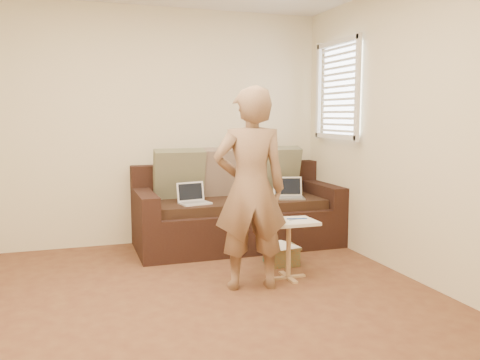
{
  "coord_description": "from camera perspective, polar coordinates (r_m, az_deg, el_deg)",
  "views": [
    {
      "loc": [
        -0.8,
        -3.38,
        1.43
      ],
      "look_at": [
        0.8,
        1.4,
        0.78
      ],
      "focal_mm": 37.74,
      "sensor_mm": 36.0,
      "label": 1
    }
  ],
  "objects": [
    {
      "name": "window_blinds",
      "position": [
        5.61,
        11.06,
        9.97
      ],
      "size": [
        0.12,
        0.88,
        1.08
      ],
      "primitive_type": null,
      "color": "white",
      "rests_on": "wall_right"
    },
    {
      "name": "pillow_right",
      "position": [
        5.88,
        4.1,
        1.09
      ],
      "size": [
        0.55,
        0.28,
        0.57
      ],
      "primitive_type": null,
      "rotation": [
        0.26,
        0.0,
        0.0
      ],
      "color": "#6A6C4F",
      "rests_on": "sofa"
    },
    {
      "name": "person",
      "position": [
        4.11,
        1.19,
        -1.0
      ],
      "size": [
        0.66,
        0.5,
        1.67
      ],
      "primitive_type": "imported",
      "rotation": [
        0.0,
        0.0,
        2.99
      ],
      "color": "brown",
      "rests_on": "ground"
    },
    {
      "name": "striped_box",
      "position": [
        4.93,
        4.69,
        -8.39
      ],
      "size": [
        0.3,
        0.3,
        0.19
      ],
      "primitive_type": null,
      "color": "#BE4C1C",
      "rests_on": "ground"
    },
    {
      "name": "paper_on_table",
      "position": [
        4.46,
        6.25,
        -4.48
      ],
      "size": [
        0.25,
        0.33,
        0.0
      ],
      "primitive_type": null,
      "rotation": [
        0.0,
        0.0,
        -0.14
      ],
      "color": "white",
      "rests_on": "side_table"
    },
    {
      "name": "pillow_mid",
      "position": [
        5.69,
        -1.51,
        0.88
      ],
      "size": [
        0.55,
        0.27,
        0.57
      ],
      "primitive_type": null,
      "rotation": [
        0.24,
        0.0,
        0.0
      ],
      "color": "#775E55",
      "rests_on": "sofa"
    },
    {
      "name": "pillow_left",
      "position": [
        5.53,
        -6.9,
        0.65
      ],
      "size": [
        0.55,
        0.29,
        0.57
      ],
      "primitive_type": null,
      "rotation": [
        0.28,
        0.0,
        0.0
      ],
      "color": "#6A6C4F",
      "rests_on": "sofa"
    },
    {
      "name": "floor",
      "position": [
        3.76,
        -4.99,
        -15.06
      ],
      "size": [
        4.5,
        4.5,
        0.0
      ],
      "primitive_type": "plane",
      "color": "#572E20",
      "rests_on": "ground"
    },
    {
      "name": "side_table",
      "position": [
        4.48,
        5.5,
        -7.84
      ],
      "size": [
        0.47,
        0.33,
        0.52
      ],
      "primitive_type": null,
      "color": "silver",
      "rests_on": "ground"
    },
    {
      "name": "drinking_glass",
      "position": [
        4.42,
        2.85,
        -3.77
      ],
      "size": [
        0.07,
        0.07,
        0.12
      ],
      "primitive_type": null,
      "color": "silver",
      "rests_on": "side_table"
    },
    {
      "name": "laptop_silver",
      "position": [
        5.56,
        5.61,
        -2.11
      ],
      "size": [
        0.38,
        0.32,
        0.21
      ],
      "primitive_type": null,
      "rotation": [
        0.0,
        0.0,
        -0.3
      ],
      "color": "#B7BABC",
      "rests_on": "sofa"
    },
    {
      "name": "wall_right",
      "position": [
        4.39,
        21.21,
        5.15
      ],
      "size": [
        0.0,
        4.5,
        4.5
      ],
      "primitive_type": "plane",
      "rotation": [
        1.57,
        0.0,
        -1.57
      ],
      "color": "beige",
      "rests_on": "ground"
    },
    {
      "name": "wall_back",
      "position": [
        5.69,
        -10.47,
        5.92
      ],
      "size": [
        4.0,
        0.0,
        4.0
      ],
      "primitive_type": "plane",
      "rotation": [
        1.57,
        0.0,
        0.0
      ],
      "color": "beige",
      "rests_on": "ground"
    },
    {
      "name": "scissors",
      "position": [
        4.46,
        6.47,
        -4.39
      ],
      "size": [
        0.2,
        0.14,
        0.02
      ],
      "primitive_type": null,
      "rotation": [
        0.0,
        0.0,
        -0.23
      ],
      "color": "silver",
      "rests_on": "side_table"
    },
    {
      "name": "wall_front",
      "position": [
        1.39,
        16.6,
        1.64
      ],
      "size": [
        4.0,
        0.0,
        4.0
      ],
      "primitive_type": "plane",
      "rotation": [
        -1.57,
        0.0,
        0.0
      ],
      "color": "beige",
      "rests_on": "ground"
    },
    {
      "name": "sofa",
      "position": [
        5.52,
        -0.25,
        -3.14
      ],
      "size": [
        2.2,
        0.95,
        0.85
      ],
      "primitive_type": null,
      "color": "black",
      "rests_on": "ground"
    },
    {
      "name": "laptop_white",
      "position": [
        5.22,
        -5.1,
        -2.71
      ],
      "size": [
        0.34,
        0.27,
        0.22
      ],
      "primitive_type": null,
      "rotation": [
        0.0,
        0.0,
        0.19
      ],
      "color": "white",
      "rests_on": "sofa"
    }
  ]
}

